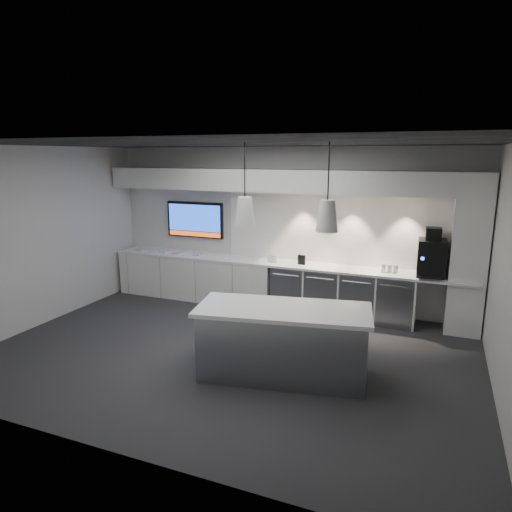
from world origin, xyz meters
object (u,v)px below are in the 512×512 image
at_px(island, 283,342).
at_px(coffee_machine, 432,256).
at_px(wall_tv, 195,220).
at_px(bin, 210,340).

height_order(island, coffee_machine, coffee_machine).
bearing_deg(coffee_machine, wall_tv, 173.95).
bearing_deg(island, wall_tv, 125.14).
bearing_deg(coffee_machine, bin, -143.16).
bearing_deg(island, coffee_machine, 46.23).
relative_size(wall_tv, coffee_machine, 1.56).
relative_size(bin, coffee_machine, 0.61).
xyz_separation_m(island, bin, (-1.16, 0.19, -0.23)).
distance_m(island, bin, 1.20).
distance_m(wall_tv, island, 4.15).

